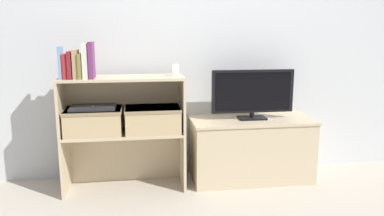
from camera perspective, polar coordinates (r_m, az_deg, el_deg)
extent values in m
plane|color=#BCB2A3|center=(2.95, 0.49, -12.71)|extent=(16.00, 16.00, 0.00)
cube|color=silver|center=(3.15, -0.79, 11.32)|extent=(10.00, 0.05, 2.40)
cube|color=#CCB793|center=(3.17, 8.95, -6.35)|extent=(0.98, 0.43, 0.49)
cube|color=#CCB793|center=(3.10, 9.10, -1.82)|extent=(1.00, 0.45, 0.02)
cube|color=black|center=(3.09, 9.11, -1.50)|extent=(0.22, 0.14, 0.01)
cylinder|color=black|center=(3.09, 9.12, -1.01)|extent=(0.04, 0.04, 0.04)
cube|color=black|center=(3.05, 9.24, 2.54)|extent=(0.67, 0.04, 0.35)
cube|color=black|center=(3.03, 9.35, 2.49)|extent=(0.62, 0.00, 0.31)
cube|color=#CCB793|center=(3.05, -18.73, -7.93)|extent=(0.02, 0.34, 0.46)
cube|color=#CCB793|center=(3.01, -1.46, -7.53)|extent=(0.02, 0.34, 0.46)
cube|color=#CCB793|center=(3.15, -10.06, -6.87)|extent=(0.88, 0.02, 0.46)
cube|color=#CCB793|center=(2.93, -10.29, -3.79)|extent=(0.88, 0.34, 0.02)
cube|color=#CCB793|center=(2.93, -19.28, 0.23)|extent=(0.02, 0.34, 0.43)
cube|color=#CCB793|center=(2.90, -1.50, 0.75)|extent=(0.02, 0.34, 0.43)
cube|color=#CCB793|center=(3.04, -10.34, 1.06)|extent=(0.88, 0.02, 0.43)
cube|color=#CCB793|center=(2.85, -10.59, 4.51)|extent=(0.88, 0.34, 0.02)
cube|color=#709ECC|center=(2.82, -19.35, 6.54)|extent=(0.02, 0.12, 0.23)
cube|color=#B22328|center=(2.82, -18.71, 6.02)|extent=(0.03, 0.13, 0.18)
cube|color=maroon|center=(2.81, -18.05, 6.24)|extent=(0.03, 0.15, 0.19)
cube|color=tan|center=(2.81, -17.27, 6.38)|extent=(0.04, 0.13, 0.20)
cube|color=olive|center=(2.80, -16.61, 6.16)|extent=(0.02, 0.16, 0.18)
cube|color=silver|center=(2.79, -15.89, 6.89)|extent=(0.04, 0.14, 0.25)
cube|color=#6B2D66|center=(2.79, -15.06, 7.04)|extent=(0.03, 0.16, 0.26)
cube|color=white|center=(2.86, -2.53, 5.81)|extent=(0.05, 0.04, 0.09)
cylinder|color=silver|center=(2.85, -2.54, 7.01)|extent=(0.01, 0.01, 0.03)
cube|color=tan|center=(2.91, -14.72, -1.96)|extent=(0.41, 0.30, 0.19)
cube|color=#917E5B|center=(2.89, -14.80, -0.35)|extent=(0.42, 0.31, 0.02)
cube|color=tan|center=(2.89, -6.00, -1.72)|extent=(0.41, 0.30, 0.19)
cube|color=#917E5B|center=(2.87, -6.03, -0.10)|extent=(0.42, 0.31, 0.02)
cube|color=#2D2D33|center=(2.89, -14.83, 0.08)|extent=(0.33, 0.23, 0.02)
cylinder|color=#99999E|center=(2.88, -14.84, 0.31)|extent=(0.02, 0.02, 0.00)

